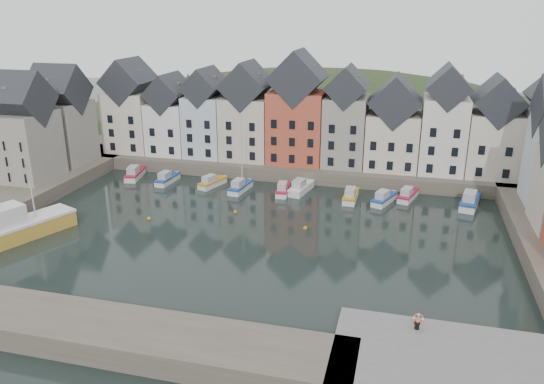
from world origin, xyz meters
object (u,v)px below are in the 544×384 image
(boat_d, at_px, (240,187))
(boat_a, at_px, (135,174))
(mooring_bollard, at_px, (417,325))
(large_vessel, at_px, (14,228))
(life_ring_post, at_px, (418,318))

(boat_d, bearing_deg, boat_a, -179.02)
(boat_a, xyz_separation_m, mooring_bollard, (43.40, -35.26, 1.62))
(boat_d, xyz_separation_m, large_vessel, (-20.12, -23.27, 0.89))
(boat_a, bearing_deg, large_vessel, -105.81)
(boat_a, xyz_separation_m, large_vessel, (-1.90, -25.18, 0.91))
(boat_a, relative_size, mooring_bollard, 11.23)
(boat_a, relative_size, life_ring_post, 4.84)
(life_ring_post, bearing_deg, boat_a, 141.07)
(large_vessel, bearing_deg, boat_d, 71.38)
(large_vessel, height_order, mooring_bollard, large_vessel)
(life_ring_post, bearing_deg, large_vessel, 167.66)
(large_vessel, xyz_separation_m, life_ring_post, (45.35, -9.92, 1.26))
(boat_a, distance_m, mooring_bollard, 55.95)
(large_vessel, relative_size, mooring_bollard, 23.98)
(mooring_bollard, bearing_deg, large_vessel, 167.45)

